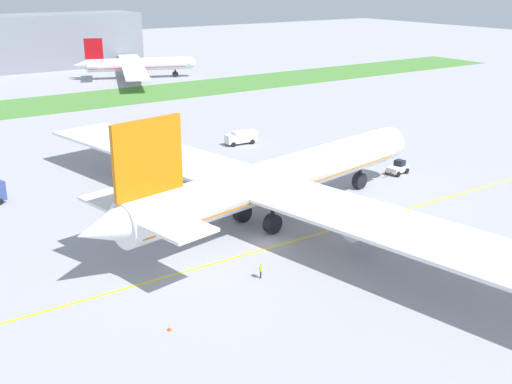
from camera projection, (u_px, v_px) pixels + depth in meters
ground_plane at (268, 244)px, 75.80m from camera, size 600.00×600.00×0.00m
apron_taxi_line at (273, 247)px, 74.92m from camera, size 280.00×0.36×0.01m
grass_median_strip at (31, 106)px, 154.61m from camera, size 320.00×24.00×0.10m
airliner_foreground at (273, 180)px, 80.89m from camera, size 56.05×91.15×16.61m
pushback_tug at (398, 168)px, 102.06m from camera, size 5.55×2.90×2.19m
ground_crew_wingwalker_port at (261, 269)px, 66.85m from camera, size 0.49×0.52×1.76m
traffic_cone_near_nose at (169, 328)px, 57.21m from camera, size 0.36×0.36×0.58m
service_truck_fuel_bowser at (241, 137)px, 119.82m from camera, size 6.24×2.67×2.49m
parked_airliner_far_outer at (136, 65)px, 195.03m from camera, size 35.60×57.39×12.49m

